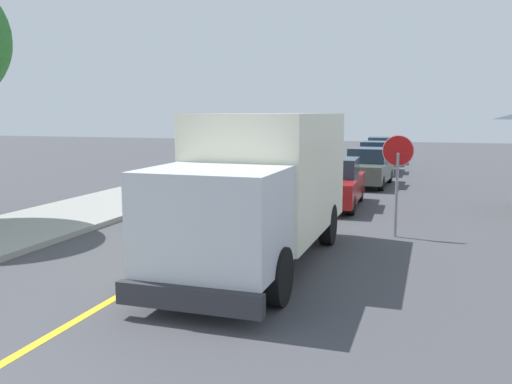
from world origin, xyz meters
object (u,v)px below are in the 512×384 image
at_px(box_truck, 263,181).
at_px(parked_car_near, 333,184).
at_px(parked_car_furthest, 381,151).
at_px(stop_sign, 398,166).
at_px(parked_car_far, 376,158).
at_px(parked_car_mid, 368,168).

bearing_deg(box_truck, parked_car_near, 88.24).
relative_size(parked_car_furthest, stop_sign, 1.68).
bearing_deg(parked_car_far, stop_sign, -82.66).
relative_size(parked_car_near, parked_car_furthest, 1.00).
height_order(parked_car_furthest, stop_sign, stop_sign).
height_order(box_truck, parked_car_near, box_truck).
xyz_separation_m(parked_car_mid, parked_car_far, (-0.20, 5.75, 0.00)).
distance_m(parked_car_mid, parked_car_far, 5.75).
relative_size(box_truck, parked_car_far, 1.63).
bearing_deg(parked_car_far, box_truck, -91.66).
relative_size(box_truck, parked_car_near, 1.61).
relative_size(box_truck, stop_sign, 2.71).
bearing_deg(stop_sign, box_truck, -127.73).
bearing_deg(box_truck, parked_car_mid, 86.80).
distance_m(parked_car_near, stop_sign, 4.86).
bearing_deg(parked_car_mid, box_truck, -93.20).
relative_size(parked_car_mid, parked_car_far, 1.01).
bearing_deg(parked_car_near, parked_car_mid, 84.99).
bearing_deg(parked_car_near, parked_car_furthest, 89.66).
xyz_separation_m(parked_car_furthest, stop_sign, (2.26, -21.38, 1.06)).
xyz_separation_m(box_truck, parked_car_far, (0.55, 19.15, -0.97)).
bearing_deg(box_truck, stop_sign, 52.27).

